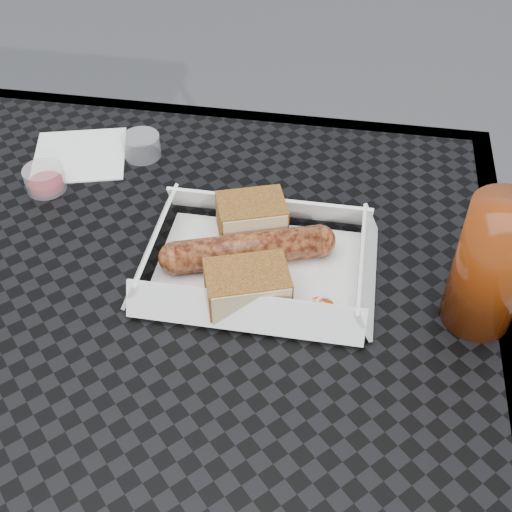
{
  "coord_description": "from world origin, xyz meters",
  "views": [
    {
      "loc": [
        0.2,
        -0.42,
        1.25
      ],
      "look_at": [
        0.12,
        0.07,
        0.78
      ],
      "focal_mm": 45.0,
      "sensor_mm": 36.0,
      "label": 1
    }
  ],
  "objects_px": {
    "bratwurst": "(248,249)",
    "food_tray": "(257,268)",
    "drink_glass": "(491,266)",
    "patio_table": "(139,352)"
  },
  "relations": [
    {
      "from": "food_tray",
      "to": "bratwurst",
      "type": "relative_size",
      "value": 1.18
    },
    {
      "from": "drink_glass",
      "to": "bratwurst",
      "type": "bearing_deg",
      "value": 171.26
    },
    {
      "from": "food_tray",
      "to": "patio_table",
      "type": "bearing_deg",
      "value": -147.98
    },
    {
      "from": "bratwurst",
      "to": "food_tray",
      "type": "bearing_deg",
      "value": -31.25
    },
    {
      "from": "food_tray",
      "to": "drink_glass",
      "type": "bearing_deg",
      "value": -7.48
    },
    {
      "from": "bratwurst",
      "to": "patio_table",
      "type": "bearing_deg",
      "value": -143.06
    },
    {
      "from": "food_tray",
      "to": "drink_glass",
      "type": "height_order",
      "value": "drink_glass"
    },
    {
      "from": "bratwurst",
      "to": "drink_glass",
      "type": "height_order",
      "value": "drink_glass"
    },
    {
      "from": "food_tray",
      "to": "bratwurst",
      "type": "xyz_separation_m",
      "value": [
        -0.01,
        0.01,
        0.02
      ]
    },
    {
      "from": "bratwurst",
      "to": "drink_glass",
      "type": "relative_size",
      "value": 1.29
    }
  ]
}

